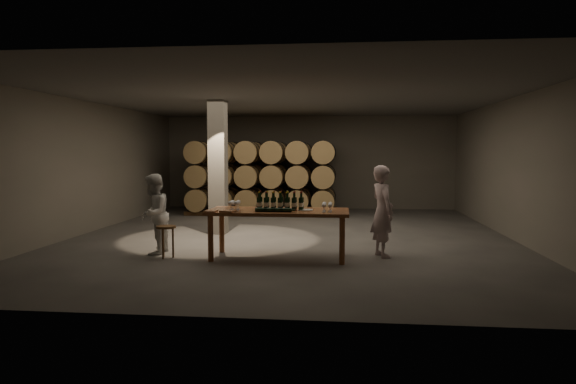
# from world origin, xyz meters

# --- Properties ---
(room) EXTENTS (12.00, 12.00, 12.00)m
(room) POSITION_xyz_m (-1.80, 0.20, 1.60)
(room) COLOR #4A4846
(room) RESTS_ON ground
(tasting_table) EXTENTS (2.60, 1.10, 0.90)m
(tasting_table) POSITION_xyz_m (0.00, -2.50, 0.80)
(tasting_table) COLOR brown
(tasting_table) RESTS_ON ground
(barrel_stack_back) EXTENTS (4.70, 0.95, 2.31)m
(barrel_stack_back) POSITION_xyz_m (-1.35, 5.20, 1.20)
(barrel_stack_back) COLOR #54351C
(barrel_stack_back) RESTS_ON ground
(barrel_stack_front) EXTENTS (4.70, 0.95, 2.31)m
(barrel_stack_front) POSITION_xyz_m (-1.35, 3.80, 1.20)
(barrel_stack_front) COLOR #54351C
(barrel_stack_front) RESTS_ON ground
(bottle_cluster) EXTENTS (0.87, 0.24, 0.35)m
(bottle_cluster) POSITION_xyz_m (0.03, -2.46, 1.02)
(bottle_cluster) COLOR black
(bottle_cluster) RESTS_ON tasting_table
(lying_bottles) EXTENTS (0.75, 0.08, 0.08)m
(lying_bottles) POSITION_xyz_m (-0.04, -2.82, 0.94)
(lying_bottles) COLOR black
(lying_bottles) RESTS_ON tasting_table
(glass_cluster_left) EXTENTS (0.20, 0.31, 0.18)m
(glass_cluster_left) POSITION_xyz_m (-0.82, -2.57, 1.03)
(glass_cluster_left) COLOR silver
(glass_cluster_left) RESTS_ON tasting_table
(glass_cluster_right) EXTENTS (0.19, 0.41, 0.16)m
(glass_cluster_right) POSITION_xyz_m (0.91, -2.62, 1.01)
(glass_cluster_right) COLOR silver
(glass_cluster_right) RESTS_ON tasting_table
(plate) EXTENTS (0.28, 0.28, 0.02)m
(plate) POSITION_xyz_m (0.51, -2.51, 0.91)
(plate) COLOR silver
(plate) RESTS_ON tasting_table
(notebook_near) EXTENTS (0.30, 0.27, 0.03)m
(notebook_near) POSITION_xyz_m (-0.86, -2.92, 0.92)
(notebook_near) COLOR brown
(notebook_near) RESTS_ON tasting_table
(notebook_corner) EXTENTS (0.21, 0.26, 0.02)m
(notebook_corner) POSITION_xyz_m (-1.18, -2.89, 0.91)
(notebook_corner) COLOR brown
(notebook_corner) RESTS_ON tasting_table
(pen) EXTENTS (0.15, 0.04, 0.01)m
(pen) POSITION_xyz_m (-0.70, -2.92, 0.91)
(pen) COLOR black
(pen) RESTS_ON tasting_table
(stool) EXTENTS (0.36, 0.36, 0.60)m
(stool) POSITION_xyz_m (-2.08, -2.71, 0.49)
(stool) COLOR #54351C
(stool) RESTS_ON ground
(person_man) EXTENTS (0.61, 0.74, 1.73)m
(person_man) POSITION_xyz_m (1.93, -2.16, 0.86)
(person_man) COLOR beige
(person_man) RESTS_ON ground
(person_woman) EXTENTS (0.61, 0.77, 1.55)m
(person_woman) POSITION_xyz_m (-2.45, -2.37, 0.78)
(person_woman) COLOR white
(person_woman) RESTS_ON ground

